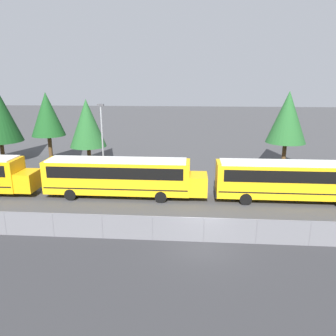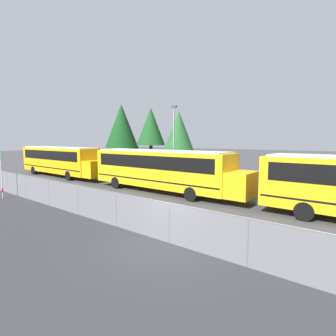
# 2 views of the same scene
# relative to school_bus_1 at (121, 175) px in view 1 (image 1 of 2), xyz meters

# --- Properties ---
(ground_plane) EXTENTS (200.00, 200.00, 0.00)m
(ground_plane) POSITION_rel_school_bus_1_xyz_m (6.60, -7.40, -1.90)
(ground_plane) COLOR #424244
(road_strip) EXTENTS (102.23, 12.00, 0.01)m
(road_strip) POSITION_rel_school_bus_1_xyz_m (6.60, -13.40, -1.90)
(road_strip) COLOR #333335
(road_strip) RESTS_ON ground_plane
(fence) EXTENTS (68.30, 0.07, 1.60)m
(fence) POSITION_rel_school_bus_1_xyz_m (6.60, -7.41, -1.08)
(fence) COLOR #9EA0A5
(fence) RESTS_ON ground_plane
(school_bus_1) EXTENTS (13.42, 2.48, 3.21)m
(school_bus_1) POSITION_rel_school_bus_1_xyz_m (0.00, 0.00, 0.00)
(school_bus_1) COLOR yellow
(school_bus_1) RESTS_ON ground_plane
(school_bus_2) EXTENTS (13.42, 2.48, 3.21)m
(school_bus_2) POSITION_rel_school_bus_1_xyz_m (14.03, 0.04, 0.00)
(school_bus_2) COLOR yellow
(school_bus_2) RESTS_ON ground_plane
(light_pole) EXTENTS (0.60, 0.24, 7.26)m
(light_pole) POSITION_rel_school_bus_1_xyz_m (-2.90, 5.31, 2.11)
(light_pole) COLOR gray
(light_pole) RESTS_ON ground_plane
(tree_0) EXTENTS (4.07, 4.07, 7.40)m
(tree_0) POSITION_rel_school_bus_1_xyz_m (-5.96, 10.32, 2.83)
(tree_0) COLOR #51381E
(tree_0) RESTS_ON ground_plane
(tree_1) EXTENTS (3.72, 3.72, 8.13)m
(tree_1) POSITION_rel_school_bus_1_xyz_m (-10.47, 10.32, 3.78)
(tree_1) COLOR #51381E
(tree_1) RESTS_ON ground_plane
(tree_2) EXTENTS (4.21, 4.21, 8.34)m
(tree_2) POSITION_rel_school_bus_1_xyz_m (15.86, 10.35, 3.68)
(tree_2) COLOR #51381E
(tree_2) RESTS_ON ground_plane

